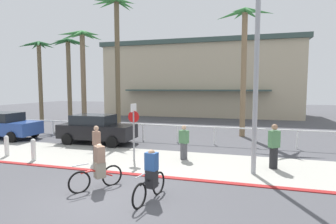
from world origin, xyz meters
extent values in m
plane|color=#4C4C51|center=(0.00, 10.00, 0.00)|extent=(80.00, 80.00, 0.00)
cube|color=#ADAAA0|center=(0.00, 4.20, 0.01)|extent=(44.00, 4.00, 0.02)
cube|color=maroon|center=(0.00, 2.20, 0.01)|extent=(44.00, 0.24, 0.03)
cube|color=#BCAD8E|center=(-1.31, 26.77, 4.04)|extent=(22.10, 9.53, 8.08)
cube|color=#384C47|center=(-1.31, 26.77, 8.33)|extent=(22.70, 10.13, 0.50)
cube|color=#384C47|center=(-1.31, 21.50, 3.00)|extent=(15.47, 1.20, 0.16)
cylinder|color=white|center=(0.00, 8.50, 1.00)|extent=(26.34, 0.08, 0.08)
cylinder|color=white|center=(-13.17, 8.50, 0.50)|extent=(0.08, 0.08, 1.00)
cylinder|color=white|center=(-10.98, 8.50, 0.50)|extent=(0.08, 0.08, 1.00)
cylinder|color=white|center=(-8.78, 8.50, 0.50)|extent=(0.08, 0.08, 1.00)
cylinder|color=white|center=(-6.59, 8.50, 0.50)|extent=(0.08, 0.08, 1.00)
cylinder|color=white|center=(-4.39, 8.50, 0.50)|extent=(0.08, 0.08, 1.00)
cylinder|color=white|center=(-2.20, 8.50, 0.50)|extent=(0.08, 0.08, 1.00)
cylinder|color=white|center=(0.00, 8.50, 0.50)|extent=(0.08, 0.08, 1.00)
cylinder|color=white|center=(2.20, 8.50, 0.50)|extent=(0.08, 0.08, 1.00)
cylinder|color=white|center=(4.39, 8.50, 0.50)|extent=(0.08, 0.08, 1.00)
cylinder|color=white|center=(6.59, 8.50, 0.50)|extent=(0.08, 0.08, 1.00)
cylinder|color=gray|center=(-0.92, 4.07, 1.10)|extent=(0.08, 0.08, 2.20)
cube|color=white|center=(-0.92, 4.07, 2.38)|extent=(0.04, 0.56, 0.36)
cylinder|color=red|center=(-0.92, 4.07, 1.98)|extent=(0.52, 0.03, 0.52)
cylinder|color=white|center=(-5.23, 2.79, 0.42)|extent=(0.20, 0.20, 0.85)
sphere|color=white|center=(-5.23, 2.79, 0.90)|extent=(0.20, 0.20, 0.20)
cylinder|color=white|center=(-7.05, 3.09, 0.42)|extent=(0.20, 0.20, 0.85)
sphere|color=white|center=(-7.05, 3.09, 0.90)|extent=(0.20, 0.20, 0.20)
cylinder|color=#9EA0A5|center=(4.20, 3.48, 3.75)|extent=(0.18, 0.18, 7.50)
cylinder|color=brown|center=(-14.39, 13.89, 3.68)|extent=(0.36, 0.36, 7.37)
cone|color=#235B2D|center=(-13.56, 13.89, 7.24)|extent=(1.69, 0.32, 0.58)
cone|color=#235B2D|center=(-13.96, 14.42, 7.18)|extent=(1.15, 1.33, 0.68)
cone|color=#235B2D|center=(-14.54, 14.57, 7.20)|extent=(0.64, 1.51, 0.65)
cone|color=#235B2D|center=(-15.08, 14.22, 7.15)|extent=(1.60, 0.99, 0.75)
cone|color=#235B2D|center=(-15.18, 13.50, 7.16)|extent=(1.79, 1.09, 0.73)
cone|color=#235B2D|center=(-14.55, 13.17, 7.18)|extent=(0.66, 1.59, 0.69)
cone|color=#235B2D|center=(-13.92, 13.30, 7.12)|extent=(1.25, 1.45, 0.80)
cylinder|color=brown|center=(-10.72, 13.11, 3.66)|extent=(0.36, 0.36, 7.32)
cone|color=#235B2D|center=(-9.83, 13.11, 7.11)|extent=(1.85, 0.32, 0.73)
cone|color=#235B2D|center=(-10.06, 13.76, 7.08)|extent=(1.60, 1.60, 0.80)
cone|color=#235B2D|center=(-10.72, 13.74, 7.19)|extent=(0.32, 1.33, 0.58)
cone|color=#235B2D|center=(-11.20, 13.58, 7.16)|extent=(1.23, 1.23, 0.64)
cone|color=#235B2D|center=(-11.46, 13.11, 7.12)|extent=(1.57, 0.32, 0.72)
cone|color=#235B2D|center=(-11.26, 12.56, 7.06)|extent=(1.39, 1.39, 0.82)
cone|color=#235B2D|center=(-10.72, 12.28, 7.13)|extent=(0.32, 1.73, 0.70)
cone|color=#235B2D|center=(-10.06, 12.44, 7.18)|extent=(1.59, 1.59, 0.60)
cylinder|color=#756047|center=(-7.73, 10.67, 3.65)|extent=(0.36, 0.36, 7.30)
cone|color=#387F3D|center=(-7.00, 10.67, 7.17)|extent=(1.51, 0.32, 0.58)
cone|color=#387F3D|center=(-7.18, 11.13, 7.07)|extent=(1.37, 1.23, 0.77)
cone|color=#387F3D|center=(-7.61, 11.31, 7.16)|extent=(0.55, 1.39, 0.59)
cone|color=#387F3D|center=(-8.15, 11.40, 7.05)|extent=(1.17, 1.70, 0.82)
cone|color=#387F3D|center=(-8.35, 10.90, 7.17)|extent=(1.41, 0.77, 0.57)
cone|color=#387F3D|center=(-8.42, 10.42, 7.04)|extent=(1.60, 0.84, 0.82)
cone|color=#387F3D|center=(-8.18, 9.88, 7.10)|extent=(1.22, 1.80, 0.71)
cone|color=#387F3D|center=(-7.59, 9.88, 7.03)|extent=(0.61, 1.74, 0.84)
cone|color=#387F3D|center=(-7.19, 10.22, 7.15)|extent=(1.33, 1.19, 0.61)
cylinder|color=brown|center=(-5.30, 11.43, 4.83)|extent=(0.36, 0.36, 9.67)
cone|color=#387F3D|center=(-4.57, 11.43, 9.45)|extent=(1.54, 0.32, 0.73)
cone|color=#387F3D|center=(-4.80, 11.85, 9.40)|extent=(1.30, 1.16, 0.82)
cone|color=#387F3D|center=(-5.14, 12.33, 9.49)|extent=(0.64, 1.91, 0.68)
cone|color=#387F3D|center=(-5.65, 12.04, 9.48)|extent=(1.02, 1.45, 0.68)
cone|color=#387F3D|center=(-6.18, 11.75, 9.51)|extent=(1.92, 0.96, 0.63)
cone|color=#387F3D|center=(-6.11, 11.13, 9.46)|extent=(1.81, 0.92, 0.73)
cone|color=#387F3D|center=(-5.76, 10.64, 9.42)|extent=(1.24, 1.82, 0.80)
cone|color=#387F3D|center=(-4.70, 10.93, 9.41)|extent=(1.48, 1.32, 0.81)
cylinder|color=#846B4C|center=(3.74, 11.62, 4.15)|extent=(0.36, 0.36, 8.30)
cone|color=#387F3D|center=(4.62, 11.62, 8.12)|extent=(1.83, 0.32, 0.68)
cone|color=#387F3D|center=(4.17, 12.37, 8.18)|extent=(1.16, 1.69, 0.57)
cone|color=#387F3D|center=(3.37, 12.26, 8.18)|extent=(1.05, 1.49, 0.57)
cone|color=#387F3D|center=(2.83, 11.62, 8.05)|extent=(1.92, 0.32, 0.83)
cone|color=#387F3D|center=(3.37, 10.97, 8.10)|extent=(1.07, 1.53, 0.71)
cone|color=#387F3D|center=(4.05, 11.08, 8.04)|extent=(0.96, 1.35, 0.82)
cube|color=#284793|center=(-10.91, 6.64, 0.73)|extent=(4.40, 1.80, 0.80)
cube|color=#1E2328|center=(-11.16, 6.64, 1.41)|extent=(2.29, 1.58, 0.56)
cylinder|color=black|center=(-9.50, 7.54, 0.33)|extent=(0.66, 0.22, 0.66)
cylinder|color=black|center=(-9.50, 5.74, 0.33)|extent=(0.66, 0.22, 0.66)
cylinder|color=black|center=(-12.32, 7.54, 0.33)|extent=(0.66, 0.22, 0.66)
cube|color=black|center=(-4.45, 6.95, 0.73)|extent=(4.40, 1.80, 0.80)
cube|color=#1E2328|center=(-4.70, 6.95, 1.41)|extent=(2.29, 1.58, 0.56)
cylinder|color=black|center=(-3.05, 7.85, 0.33)|extent=(0.66, 0.22, 0.66)
cylinder|color=black|center=(-3.05, 6.05, 0.33)|extent=(0.66, 0.22, 0.66)
cylinder|color=black|center=(-5.86, 7.85, 0.33)|extent=(0.66, 0.22, 0.66)
cylinder|color=black|center=(-5.86, 6.05, 0.33)|extent=(0.66, 0.22, 0.66)
torus|color=black|center=(-1.08, 0.11, 0.33)|extent=(0.48, 0.61, 0.72)
torus|color=black|center=(-0.41, 0.98, 0.33)|extent=(0.48, 0.61, 0.72)
cylinder|color=red|center=(-0.62, 0.72, 0.48)|extent=(0.46, 0.58, 0.35)
cylinder|color=red|center=(-0.93, 0.30, 0.62)|extent=(0.27, 0.33, 0.07)
cylinder|color=red|center=(-0.67, 0.64, 0.55)|extent=(0.05, 0.05, 0.44)
cylinder|color=silver|center=(-1.05, 0.15, 0.88)|extent=(0.33, 0.42, 0.04)
cube|color=gray|center=(-0.67, 0.64, 0.61)|extent=(0.42, 0.42, 0.52)
cube|color=#93705B|center=(-0.67, 0.64, 1.13)|extent=(0.43, 0.41, 0.52)
sphere|color=#D6A884|center=(-0.67, 0.64, 1.36)|extent=(0.22, 0.22, 0.22)
torus|color=black|center=(1.10, -0.36, 0.33)|extent=(0.19, 0.72, 0.72)
torus|color=black|center=(1.31, 0.72, 0.33)|extent=(0.19, 0.72, 0.72)
cylinder|color=black|center=(1.25, 0.39, 0.48)|extent=(0.18, 0.69, 0.35)
cylinder|color=black|center=(1.15, -0.12, 0.62)|extent=(0.12, 0.39, 0.07)
cylinder|color=black|center=(1.23, 0.30, 0.55)|extent=(0.05, 0.05, 0.44)
cylinder|color=silver|center=(1.11, -0.31, 0.88)|extent=(0.13, 0.50, 0.04)
cube|color=#232326|center=(1.23, 0.30, 0.61)|extent=(0.34, 0.37, 0.52)
cube|color=#2D5699|center=(1.23, 0.30, 1.13)|extent=(0.38, 0.32, 0.52)
sphere|color=#9E7556|center=(1.23, 0.30, 1.36)|extent=(0.22, 0.22, 0.22)
cylinder|color=#232326|center=(5.00, 4.40, 0.44)|extent=(0.44, 0.44, 0.88)
cube|color=#4C7F51|center=(5.00, 4.40, 1.22)|extent=(0.48, 0.44, 0.68)
sphere|color=#9E7556|center=(5.00, 4.40, 1.71)|extent=(0.24, 0.24, 0.24)
cylinder|color=#4C4C51|center=(1.21, 4.80, 0.38)|extent=(0.41, 0.41, 0.76)
cube|color=#4C7F51|center=(1.21, 4.80, 1.05)|extent=(0.46, 0.38, 0.58)
sphere|color=#D6A884|center=(1.21, 4.80, 1.48)|extent=(0.21, 0.21, 0.21)
cylinder|color=#232326|center=(-2.31, 3.22, 0.39)|extent=(0.45, 0.45, 0.79)
cube|color=#93705B|center=(-2.31, 3.22, 1.09)|extent=(0.47, 0.46, 0.61)
sphere|color=#D6A884|center=(-2.31, 3.22, 1.53)|extent=(0.22, 0.22, 0.22)
camera|label=1|loc=(3.76, -6.93, 3.26)|focal=28.66mm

